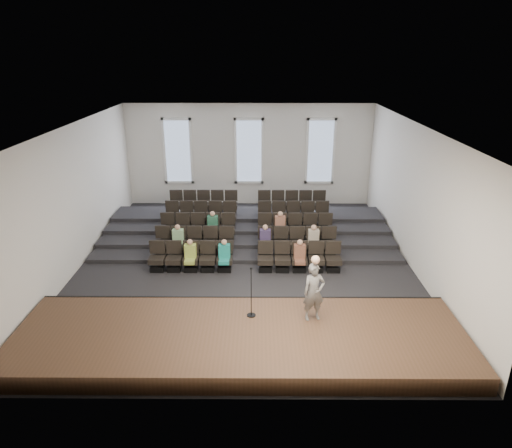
% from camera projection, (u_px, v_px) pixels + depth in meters
% --- Properties ---
extents(ground, '(14.00, 14.00, 0.00)m').
position_uv_depth(ground, '(246.00, 263.00, 16.83)').
color(ground, black).
rests_on(ground, ground).
extents(ceiling, '(12.00, 14.00, 0.02)m').
position_uv_depth(ceiling, '(244.00, 126.00, 15.03)').
color(ceiling, white).
rests_on(ceiling, ground).
extents(wall_back, '(12.00, 0.04, 5.00)m').
position_uv_depth(wall_back, '(249.00, 155.00, 22.49)').
color(wall_back, silver).
rests_on(wall_back, ground).
extents(wall_front, '(12.00, 0.04, 5.00)m').
position_uv_depth(wall_front, '(235.00, 303.00, 9.38)').
color(wall_front, silver).
rests_on(wall_front, ground).
extents(wall_left, '(0.04, 14.00, 5.00)m').
position_uv_depth(wall_left, '(73.00, 198.00, 15.97)').
color(wall_left, silver).
rests_on(wall_left, ground).
extents(wall_right, '(0.04, 14.00, 5.00)m').
position_uv_depth(wall_right, '(417.00, 199.00, 15.90)').
color(wall_right, silver).
rests_on(wall_right, ground).
extents(stage, '(11.80, 3.60, 0.50)m').
position_uv_depth(stage, '(240.00, 340.00, 11.98)').
color(stage, '#452D1D').
rests_on(stage, ground).
extents(stage_lip, '(11.80, 0.06, 0.52)m').
position_uv_depth(stage_lip, '(242.00, 304.00, 13.63)').
color(stage_lip, black).
rests_on(stage_lip, ground).
extents(risers, '(11.80, 4.80, 0.60)m').
position_uv_depth(risers, '(248.00, 227.00, 19.72)').
color(risers, black).
rests_on(risers, ground).
extents(seating_rows, '(6.80, 4.70, 1.67)m').
position_uv_depth(seating_rows, '(246.00, 231.00, 18.02)').
color(seating_rows, black).
rests_on(seating_rows, ground).
extents(windows, '(8.44, 0.10, 3.24)m').
position_uv_depth(windows, '(249.00, 151.00, 22.35)').
color(windows, white).
rests_on(windows, wall_back).
extents(audience, '(5.45, 2.64, 1.10)m').
position_uv_depth(audience, '(246.00, 240.00, 16.84)').
color(audience, '#9AAE45').
rests_on(audience, seating_rows).
extents(speaker, '(0.67, 0.51, 1.63)m').
position_uv_depth(speaker, '(314.00, 292.00, 12.19)').
color(speaker, '#605E5B').
rests_on(speaker, stage).
extents(mic_stand, '(0.25, 0.25, 1.48)m').
position_uv_depth(mic_stand, '(251.00, 302.00, 12.46)').
color(mic_stand, black).
rests_on(mic_stand, stage).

